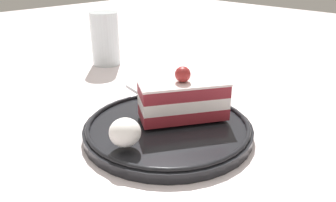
# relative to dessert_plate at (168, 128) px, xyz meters

# --- Properties ---
(ground_plane) EXTENTS (2.40, 2.40, 0.00)m
(ground_plane) POSITION_rel_dessert_plate_xyz_m (-0.01, 0.02, -0.01)
(ground_plane) COLOR silver
(dessert_plate) EXTENTS (0.22, 0.22, 0.02)m
(dessert_plate) POSITION_rel_dessert_plate_xyz_m (0.00, 0.00, 0.00)
(dessert_plate) COLOR black
(dessert_plate) RESTS_ON ground_plane
(cake_slice) EXTENTS (0.13, 0.10, 0.07)m
(cake_slice) POSITION_rel_dessert_plate_xyz_m (0.02, -0.00, 0.04)
(cake_slice) COLOR maroon
(cake_slice) RESTS_ON dessert_plate
(whipped_cream_dollop) EXTENTS (0.04, 0.04, 0.03)m
(whipped_cream_dollop) POSITION_rel_dessert_plate_xyz_m (-0.08, -0.01, 0.03)
(whipped_cream_dollop) COLOR white
(whipped_cream_dollop) RESTS_ON dessert_plate
(fork) EXTENTS (0.03, 0.11, 0.00)m
(fork) POSITION_rel_dessert_plate_xyz_m (0.03, 0.08, 0.01)
(fork) COLOR silver
(fork) RESTS_ON dessert_plate
(drink_glass_near) EXTENTS (0.06, 0.06, 0.11)m
(drink_glass_near) POSITION_rel_dessert_plate_xyz_m (0.13, 0.32, 0.04)
(drink_glass_near) COLOR silver
(drink_glass_near) RESTS_ON ground_plane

